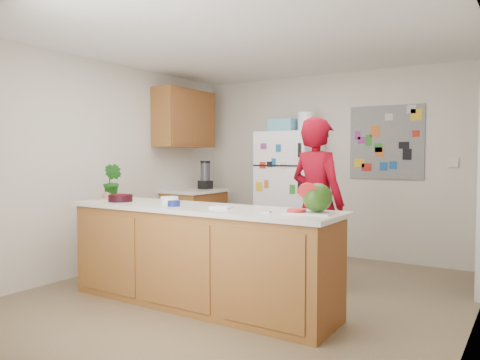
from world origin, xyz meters
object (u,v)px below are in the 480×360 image
Objects in this scene: refrigerator at (290,194)px; watermelon at (317,198)px; cherry_bowl at (120,198)px; person at (317,203)px.

watermelon is at bearing -59.06° from refrigerator.
cherry_bowl is (-0.67, -2.46, 0.11)m from refrigerator.
watermelon is (1.39, -2.31, 0.20)m from refrigerator.
refrigerator is 2.55m from cherry_bowl.
refrigerator reaches higher than cherry_bowl.
refrigerator is 2.70m from watermelon.
watermelon is at bearing 4.10° from cherry_bowl.
person is at bearing 113.13° from watermelon.
cherry_bowl is at bearing -105.20° from refrigerator.
cherry_bowl is (-1.59, -1.24, 0.07)m from person.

